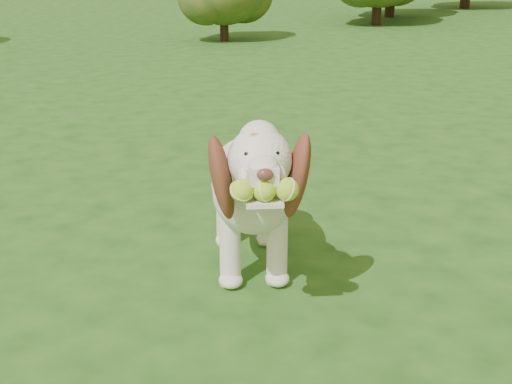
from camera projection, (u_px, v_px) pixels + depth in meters
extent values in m
plane|color=#1B4513|center=(155.00, 345.00, 2.41)|extent=(80.00, 80.00, 0.00)
ellipsoid|color=white|center=(249.00, 183.00, 2.93)|extent=(0.44, 0.66, 0.32)
ellipsoid|color=white|center=(254.00, 193.00, 2.70)|extent=(0.37, 0.37, 0.31)
ellipsoid|color=white|center=(246.00, 170.00, 3.13)|extent=(0.34, 0.34, 0.29)
cylinder|color=white|center=(257.00, 182.00, 2.56)|extent=(0.22, 0.28, 0.25)
sphere|color=white|center=(260.00, 160.00, 2.41)|extent=(0.26, 0.26, 0.22)
sphere|color=white|center=(259.00, 141.00, 2.41)|extent=(0.17, 0.17, 0.14)
cube|color=white|center=(263.00, 172.00, 2.29)|extent=(0.12, 0.15, 0.06)
ellipsoid|color=#592D28|center=(265.00, 175.00, 2.22)|extent=(0.06, 0.04, 0.04)
cube|color=white|center=(263.00, 199.00, 2.31)|extent=(0.15, 0.16, 0.01)
ellipsoid|color=brown|center=(222.00, 178.00, 2.43)|extent=(0.16, 0.21, 0.34)
ellipsoid|color=brown|center=(297.00, 176.00, 2.45)|extent=(0.15, 0.23, 0.34)
cylinder|color=white|center=(244.00, 154.00, 3.24)|extent=(0.09, 0.16, 0.12)
cylinder|color=white|center=(230.00, 252.00, 2.79)|extent=(0.10, 0.10, 0.28)
cylinder|color=white|center=(277.00, 251.00, 2.81)|extent=(0.10, 0.10, 0.28)
cylinder|color=white|center=(226.00, 215.00, 3.18)|extent=(0.10, 0.10, 0.28)
cylinder|color=white|center=(267.00, 214.00, 3.19)|extent=(0.10, 0.10, 0.28)
sphere|color=#C8DE3B|center=(242.00, 191.00, 2.25)|extent=(0.09, 0.09, 0.08)
sphere|color=#C8DE3B|center=(264.00, 190.00, 2.26)|extent=(0.09, 0.09, 0.08)
sphere|color=#C8DE3B|center=(287.00, 189.00, 2.26)|extent=(0.09, 0.09, 0.08)
cylinder|color=#382314|center=(224.00, 27.00, 9.96)|extent=(0.12, 0.12, 0.38)
cylinder|color=#382314|center=(390.00, 1.00, 13.22)|extent=(0.18, 0.18, 0.58)
cylinder|color=#382314|center=(377.00, 10.00, 11.90)|extent=(0.16, 0.16, 0.51)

